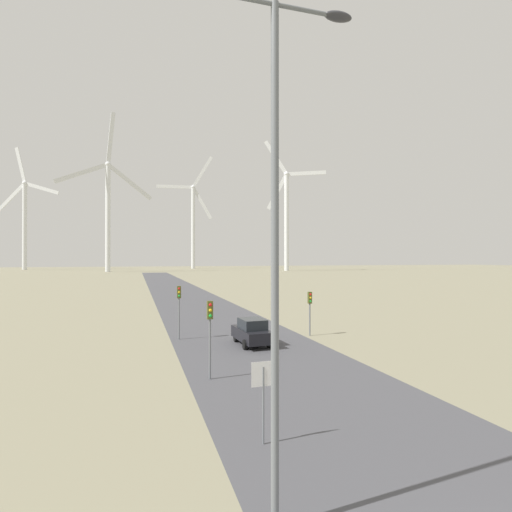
{
  "coord_description": "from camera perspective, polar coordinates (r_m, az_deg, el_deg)",
  "views": [
    {
      "loc": [
        -7.44,
        -4.16,
        6.01
      ],
      "look_at": [
        0.0,
        20.49,
        6.16
      ],
      "focal_mm": 28.0,
      "sensor_mm": 36.0,
      "label": 1
    }
  ],
  "objects": [
    {
      "name": "traffic_light_post_near_right",
      "position": [
        31.42,
        7.7,
        -6.74
      ],
      "size": [
        0.28,
        0.34,
        3.4
      ],
      "color": "slate",
      "rests_on": "ground"
    },
    {
      "name": "streetlamp",
      "position": [
        8.94,
        2.71,
        7.74
      ],
      "size": [
        3.84,
        0.32,
        11.77
      ],
      "color": "slate",
      "rests_on": "ground"
    },
    {
      "name": "wind_turbine_right",
      "position": [
        194.19,
        4.38,
        6.37
      ],
      "size": [
        28.4,
        10.2,
        63.16
      ],
      "color": "silver",
      "rests_on": "ground"
    },
    {
      "name": "stop_sign_near",
      "position": [
        13.55,
        1.05,
        -18.1
      ],
      "size": [
        0.81,
        0.07,
        2.67
      ],
      "color": "slate",
      "rests_on": "ground"
    },
    {
      "name": "wind_turbine_left",
      "position": [
        190.24,
        -20.39,
        6.94
      ],
      "size": [
        40.37,
        11.93,
        71.48
      ],
      "color": "silver",
      "rests_on": "ground"
    },
    {
      "name": "wind_turbine_center",
      "position": [
        236.12,
        -8.97,
        5.36
      ],
      "size": [
        31.96,
        5.99,
        65.94
      ],
      "color": "silver",
      "rests_on": "ground"
    },
    {
      "name": "wind_turbine_far_left",
      "position": [
        243.15,
        -30.15,
        4.94
      ],
      "size": [
        31.45,
        13.06,
        64.66
      ],
      "color": "silver",
      "rests_on": "ground"
    },
    {
      "name": "traffic_light_post_mid_left",
      "position": [
        30.24,
        -10.95,
        -6.23
      ],
      "size": [
        0.28,
        0.34,
        3.95
      ],
      "color": "slate",
      "rests_on": "ground"
    },
    {
      "name": "traffic_light_post_near_left",
      "position": [
        20.2,
        -6.6,
        -9.33
      ],
      "size": [
        0.28,
        0.33,
        3.89
      ],
      "color": "slate",
      "rests_on": "ground"
    },
    {
      "name": "car_approaching",
      "position": [
        28.12,
        -0.59,
        -10.77
      ],
      "size": [
        2.02,
        4.19,
        1.83
      ],
      "color": "black",
      "rests_on": "ground"
    },
    {
      "name": "road_surface",
      "position": [
        53.03,
        -8.68,
        -6.83
      ],
      "size": [
        10.0,
        240.0,
        0.01
      ],
      "color": "#47474C",
      "rests_on": "ground"
    }
  ]
}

